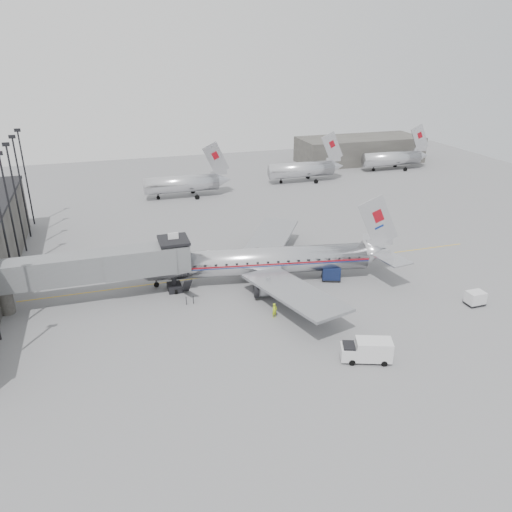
{
  "coord_description": "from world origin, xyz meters",
  "views": [
    {
      "loc": [
        -15.78,
        -49.91,
        27.1
      ],
      "look_at": [
        0.8,
        3.45,
        3.2
      ],
      "focal_mm": 35.0,
      "sensor_mm": 36.0,
      "label": 1
    }
  ],
  "objects_px": {
    "baggage_cart_navy": "(331,273)",
    "baggage_cart_white": "(475,298)",
    "airliner": "(264,261)",
    "service_van": "(367,350)",
    "ramp_worker": "(275,311)"
  },
  "relations": [
    {
      "from": "service_van",
      "to": "baggage_cart_white",
      "type": "xyz_separation_m",
      "value": [
        16.91,
        5.98,
        -0.3
      ]
    },
    {
      "from": "service_van",
      "to": "ramp_worker",
      "type": "xyz_separation_m",
      "value": [
        -5.51,
        9.98,
        -0.31
      ]
    },
    {
      "from": "airliner",
      "to": "ramp_worker",
      "type": "relative_size",
      "value": 19.97
    },
    {
      "from": "airliner",
      "to": "service_van",
      "type": "height_order",
      "value": "airliner"
    },
    {
      "from": "airliner",
      "to": "ramp_worker",
      "type": "bearing_deg",
      "value": -91.6
    },
    {
      "from": "baggage_cart_navy",
      "to": "ramp_worker",
      "type": "distance_m",
      "value": 11.76
    },
    {
      "from": "baggage_cart_navy",
      "to": "baggage_cart_white",
      "type": "xyz_separation_m",
      "value": [
        12.71,
        -10.62,
        -0.11
      ]
    },
    {
      "from": "airliner",
      "to": "baggage_cart_navy",
      "type": "height_order",
      "value": "airliner"
    },
    {
      "from": "baggage_cart_navy",
      "to": "baggage_cart_white",
      "type": "bearing_deg",
      "value": -20.03
    },
    {
      "from": "baggage_cart_navy",
      "to": "baggage_cart_white",
      "type": "height_order",
      "value": "baggage_cart_navy"
    },
    {
      "from": "baggage_cart_white",
      "to": "service_van",
      "type": "bearing_deg",
      "value": -161.73
    },
    {
      "from": "baggage_cart_navy",
      "to": "ramp_worker",
      "type": "height_order",
      "value": "baggage_cart_navy"
    },
    {
      "from": "service_van",
      "to": "baggage_cart_white",
      "type": "bearing_deg",
      "value": 39.49
    },
    {
      "from": "service_van",
      "to": "airliner",
      "type": "bearing_deg",
      "value": 121.31
    },
    {
      "from": "ramp_worker",
      "to": "airliner",
      "type": "bearing_deg",
      "value": 56.29
    }
  ]
}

